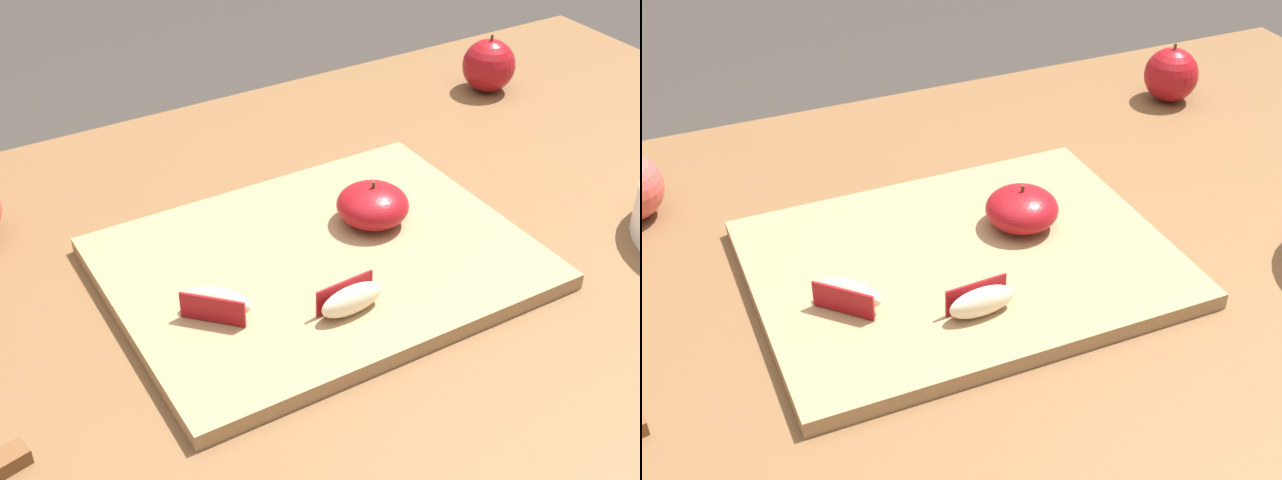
# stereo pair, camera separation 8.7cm
# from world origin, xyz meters

# --- Properties ---
(dining_table) EXTENTS (1.42, 0.80, 0.77)m
(dining_table) POSITION_xyz_m (0.00, 0.00, 0.66)
(dining_table) COLOR brown
(dining_table) RESTS_ON ground_plane
(cutting_board) EXTENTS (0.42, 0.32, 0.02)m
(cutting_board) POSITION_xyz_m (-0.02, -0.02, 0.78)
(cutting_board) COLOR #A37F56
(cutting_board) RESTS_ON dining_table
(apple_half_skin_up) EXTENTS (0.08, 0.08, 0.05)m
(apple_half_skin_up) POSITION_xyz_m (0.06, 0.01, 0.81)
(apple_half_skin_up) COLOR maroon
(apple_half_skin_up) RESTS_ON cutting_board
(apple_wedge_back) EXTENTS (0.06, 0.06, 0.03)m
(apple_wedge_back) POSITION_xyz_m (-0.15, -0.05, 0.80)
(apple_wedge_back) COLOR beige
(apple_wedge_back) RESTS_ON cutting_board
(apple_wedge_middle) EXTENTS (0.07, 0.03, 0.03)m
(apple_wedge_middle) POSITION_xyz_m (-0.04, -0.11, 0.80)
(apple_wedge_middle) COLOR beige
(apple_wedge_middle) RESTS_ON cutting_board
(whole_apple_red_delicious) EXTENTS (0.07, 0.07, 0.08)m
(whole_apple_red_delicious) POSITION_xyz_m (0.40, 0.23, 0.80)
(whole_apple_red_delicious) COLOR maroon
(whole_apple_red_delicious) RESTS_ON dining_table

